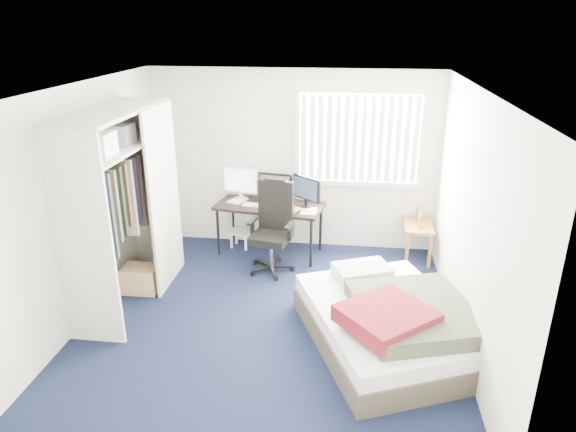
# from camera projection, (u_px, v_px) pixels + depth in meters

# --- Properties ---
(ground) EXTENTS (4.20, 4.20, 0.00)m
(ground) POSITION_uv_depth(u_px,v_px,m) (270.00, 320.00, 5.66)
(ground) COLOR black
(ground) RESTS_ON ground
(room_shell) EXTENTS (4.20, 4.20, 4.20)m
(room_shell) POSITION_uv_depth(u_px,v_px,m) (268.00, 190.00, 5.11)
(room_shell) COLOR silver
(room_shell) RESTS_ON ground
(window_assembly) EXTENTS (1.72, 0.09, 1.32)m
(window_assembly) POSITION_uv_depth(u_px,v_px,m) (359.00, 139.00, 6.86)
(window_assembly) COLOR white
(window_assembly) RESTS_ON ground
(closet) EXTENTS (0.64, 1.84, 2.22)m
(closet) POSITION_uv_depth(u_px,v_px,m) (121.00, 190.00, 5.62)
(closet) COLOR beige
(closet) RESTS_ON ground
(desk) EXTENTS (1.54, 0.90, 1.17)m
(desk) POSITION_uv_depth(u_px,v_px,m) (270.00, 202.00, 7.04)
(desk) COLOR black
(desk) RESTS_ON ground
(office_chair) EXTENTS (0.66, 0.66, 1.20)m
(office_chair) POSITION_uv_depth(u_px,v_px,m) (273.00, 236.00, 6.67)
(office_chair) COLOR black
(office_chair) RESTS_ON ground
(footstool) EXTENTS (0.35, 0.31, 0.25)m
(footstool) POSITION_uv_depth(u_px,v_px,m) (241.00, 235.00, 7.39)
(footstool) COLOR white
(footstool) RESTS_ON ground
(nightstand) EXTENTS (0.38, 0.75, 0.70)m
(nightstand) POSITION_uv_depth(u_px,v_px,m) (417.00, 226.00, 7.00)
(nightstand) COLOR brown
(nightstand) RESTS_ON ground
(bed) EXTENTS (2.05, 2.30, 0.63)m
(bed) POSITION_uv_depth(u_px,v_px,m) (390.00, 322.00, 5.13)
(bed) COLOR #433B30
(bed) RESTS_ON ground
(pine_box) EXTENTS (0.43, 0.33, 0.31)m
(pine_box) POSITION_uv_depth(u_px,v_px,m) (141.00, 279.00, 6.22)
(pine_box) COLOR tan
(pine_box) RESTS_ON ground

